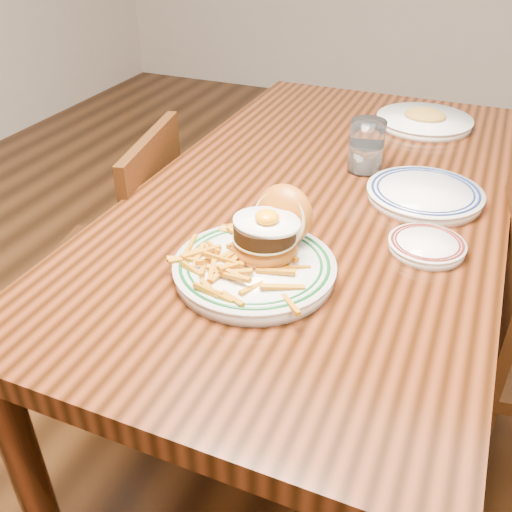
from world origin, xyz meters
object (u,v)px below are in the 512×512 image
at_px(chair_left, 126,257).
at_px(table, 322,220).
at_px(main_plate, 260,254).
at_px(side_plate, 427,245).

bearing_deg(chair_left, table, -4.26).
bearing_deg(chair_left, main_plate, -40.74).
bearing_deg(side_plate, table, 157.40).
bearing_deg(chair_left, side_plate, -19.16).
xyz_separation_m(table, main_plate, (-0.01, -0.39, 0.13)).
bearing_deg(main_plate, table, 96.08).
xyz_separation_m(table, side_plate, (0.27, -0.19, 0.10)).
relative_size(table, side_plate, 10.01).
bearing_deg(table, side_plate, -34.62).
bearing_deg(main_plate, chair_left, 158.30).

